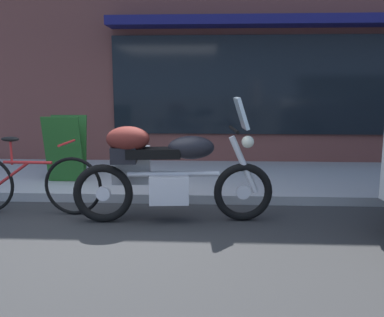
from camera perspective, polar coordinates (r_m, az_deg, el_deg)
The scene contains 4 objects.
ground_plane at distance 4.45m, azimuth -12.56°, elevation -10.24°, with size 80.00×80.00×0.00m, color #2B2B2B.
touring_motorcycle at distance 4.59m, azimuth -4.19°, elevation -1.42°, with size 2.27×0.62×1.41m.
parked_bicycle at distance 5.28m, azimuth -22.02°, elevation -3.17°, with size 1.80×0.48×0.94m.
sandwich_board_sign at distance 6.34m, azimuth -17.34°, elevation 1.34°, with size 0.55×0.42×0.98m.
Camera 1 is at (1.15, -4.02, 1.53)m, focal length 37.86 mm.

